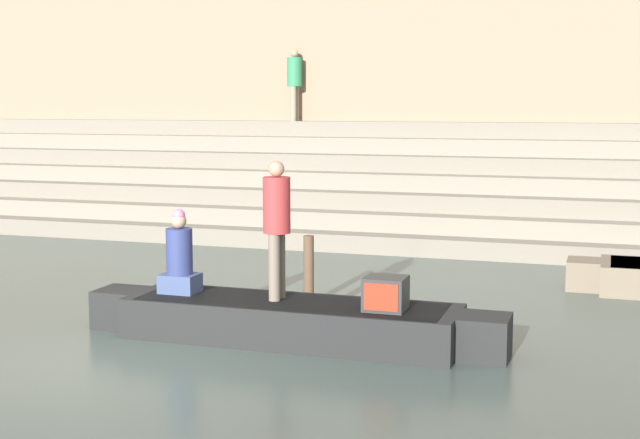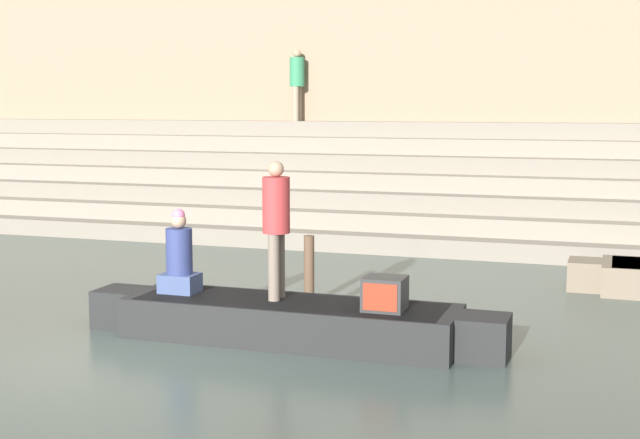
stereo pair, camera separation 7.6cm
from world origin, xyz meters
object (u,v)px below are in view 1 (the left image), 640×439
at_px(mooring_post, 309,271).
at_px(person_on_steps, 294,80).
at_px(person_standing, 277,220).
at_px(tv_set, 386,293).
at_px(rowboat_main, 291,320).
at_px(person_rowing, 180,259).

xyz_separation_m(mooring_post, person_on_steps, (-3.22, 8.34, 3.05)).
height_order(person_standing, tv_set, person_standing).
distance_m(rowboat_main, mooring_post, 2.06).
height_order(mooring_post, person_on_steps, person_on_steps).
bearing_deg(person_rowing, rowboat_main, 9.74).
distance_m(person_rowing, tv_set, 2.85).
relative_size(rowboat_main, mooring_post, 5.21).
xyz_separation_m(person_standing, tv_set, (1.47, -0.16, -0.82)).
bearing_deg(person_rowing, mooring_post, 71.16).
relative_size(person_standing, person_on_steps, 1.02).
bearing_deg(mooring_post, person_on_steps, 111.12).
bearing_deg(person_rowing, person_standing, 12.88).
height_order(rowboat_main, person_on_steps, person_on_steps).
relative_size(rowboat_main, person_standing, 3.10).
bearing_deg(person_on_steps, mooring_post, 63.71).
bearing_deg(tv_set, person_on_steps, 116.91).
relative_size(person_standing, tv_set, 3.56).
height_order(person_rowing, person_on_steps, person_on_steps).
bearing_deg(rowboat_main, tv_set, -6.33).
distance_m(person_standing, tv_set, 1.69).
distance_m(person_standing, person_rowing, 1.49).
bearing_deg(mooring_post, person_rowing, -120.43).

